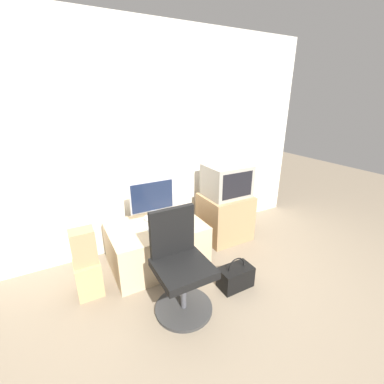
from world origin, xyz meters
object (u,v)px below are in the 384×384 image
Objects in this scene: cardboard_box_lower at (89,278)px; handbag at (235,277)px; keyboard at (160,226)px; office_chair at (180,269)px; mouse at (178,221)px; main_monitor at (152,200)px; crt_tv at (227,180)px.

cardboard_box_lower is 1.45m from handbag.
keyboard is 0.32× the size of office_chair.
keyboard is at bearing 179.53° from mouse.
main_monitor is 1.22m from handbag.
main_monitor reaches higher than office_chair.
office_chair is 0.67m from handbag.
mouse reaches higher than cardboard_box_lower.
office_chair is (-1.09, -0.84, -0.41)m from crt_tv.
handbag is (0.30, -0.70, -0.39)m from mouse.
main_monitor is at bearing 118.76° from handbag.
crt_tv reaches higher than cardboard_box_lower.
keyboard is 0.67m from office_chair.
main_monitor is at bearing 84.03° from office_chair.
office_chair is at bearing -95.97° from main_monitor.
keyboard is 4.29× the size of mouse.
office_chair is (-0.09, -0.89, -0.31)m from main_monitor.
crt_tv is 1.43m from office_chair.
main_monitor reaches higher than cardboard_box_lower.
handbag is at bearing -66.63° from mouse.
crt_tv is at bearing 37.55° from office_chair.
handbag is (0.52, -0.70, -0.38)m from keyboard.
mouse is 0.07× the size of office_chair.
crt_tv is 1.59× the size of handbag.
main_monitor is 1.00m from crt_tv.
handbag is (0.51, -0.92, -0.61)m from main_monitor.
main_monitor is 1.51× the size of handbag.
keyboard is (-0.01, -0.23, -0.23)m from main_monitor.
keyboard is at bearing -170.14° from crt_tv.
main_monitor is 0.95× the size of crt_tv.
office_chair is at bearing -114.41° from mouse.
office_chair is 2.73× the size of handbag.
handbag is (-0.49, -0.87, -0.70)m from crt_tv.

